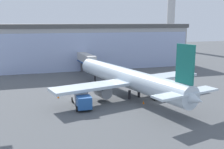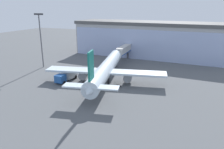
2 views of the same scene
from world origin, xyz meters
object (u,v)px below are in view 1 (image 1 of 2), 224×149
at_px(catering_truck, 81,97).
at_px(baggage_cart, 156,96).
at_px(jet_bridge, 86,59).
at_px(safety_cone_nose, 144,102).
at_px(safety_cone_wingtip, 58,96).
at_px(airplane, 128,79).

bearing_deg(catering_truck, baggage_cart, 89.98).
distance_m(jet_bridge, baggage_cart, 27.47).
bearing_deg(jet_bridge, safety_cone_nose, -175.38).
xyz_separation_m(safety_cone_nose, safety_cone_wingtip, (-13.46, 8.26, 0.00)).
xyz_separation_m(airplane, safety_cone_nose, (0.57, -5.67, -3.04)).
bearing_deg(jet_bridge, catering_truck, 162.76).
height_order(baggage_cart, safety_cone_wingtip, baggage_cart).
xyz_separation_m(jet_bridge, airplane, (3.08, -22.69, -0.84)).
height_order(jet_bridge, airplane, airplane).
relative_size(catering_truck, safety_cone_nose, 13.39).
distance_m(jet_bridge, safety_cone_nose, 28.85).
bearing_deg(safety_cone_nose, baggage_cart, 30.82).
xyz_separation_m(airplane, baggage_cart, (4.07, -3.59, -2.81)).
bearing_deg(airplane, safety_cone_nose, 172.94).
bearing_deg(safety_cone_nose, catering_truck, 166.36).
distance_m(airplane, catering_truck, 10.44).
relative_size(jet_bridge, catering_truck, 1.64).
bearing_deg(safety_cone_wingtip, safety_cone_nose, -31.54).
distance_m(airplane, safety_cone_nose, 6.46).
distance_m(jet_bridge, airplane, 22.91).
bearing_deg(jet_bridge, baggage_cart, -167.48).
distance_m(jet_bridge, safety_cone_wingtip, 22.70).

